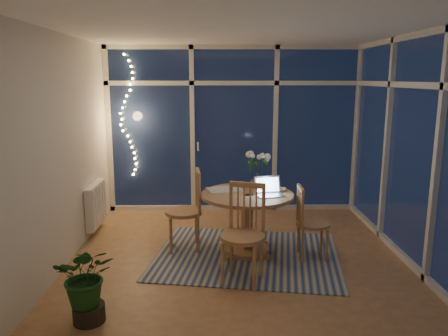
{
  "coord_description": "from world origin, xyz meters",
  "views": [
    {
      "loc": [
        -0.28,
        -4.9,
        2.11
      ],
      "look_at": [
        -0.19,
        0.25,
        1.04
      ],
      "focal_mm": 35.0,
      "sensor_mm": 36.0,
      "label": 1
    }
  ],
  "objects": [
    {
      "name": "radiator",
      "position": [
        -1.94,
        0.9,
        0.4
      ],
      "size": [
        0.1,
        0.7,
        0.58
      ],
      "primitive_type": "cube",
      "color": "white",
      "rests_on": "wall_left"
    },
    {
      "name": "wall_back",
      "position": [
        0.0,
        2.0,
        1.3
      ],
      "size": [
        4.0,
        0.04,
        2.6
      ],
      "primitive_type": "cube",
      "color": "silver",
      "rests_on": "floor"
    },
    {
      "name": "chair_left",
      "position": [
        -0.68,
        0.26,
        0.51
      ],
      "size": [
        0.52,
        0.52,
        1.03
      ],
      "primitive_type": "cube",
      "rotation": [
        0.0,
        0.0,
        -1.47
      ],
      "color": "#9E6447",
      "rests_on": "floor"
    },
    {
      "name": "potted_plant",
      "position": [
        -1.4,
        -1.39,
        0.38
      ],
      "size": [
        0.6,
        0.54,
        0.76
      ],
      "primitive_type": "imported",
      "rotation": [
        0.0,
        0.0,
        0.14
      ],
      "color": "#184418",
      "rests_on": "floor"
    },
    {
      "name": "rug",
      "position": [
        0.09,
        0.03,
        0.01
      ],
      "size": [
        2.42,
        2.05,
        0.01
      ],
      "primitive_type": "cube",
      "rotation": [
        0.0,
        0.0,
        -0.16
      ],
      "color": "#B6B294",
      "rests_on": "floor"
    },
    {
      "name": "garden_shrubs",
      "position": [
        -0.8,
        3.4,
        0.45
      ],
      "size": [
        0.9,
        0.9,
        0.9
      ],
      "primitive_type": "sphere",
      "color": "black",
      "rests_on": "ground"
    },
    {
      "name": "chair_right",
      "position": [
        0.86,
        -0.03,
        0.45
      ],
      "size": [
        0.42,
        0.42,
        0.89
      ],
      "primitive_type": "cube",
      "rotation": [
        0.0,
        0.0,
        1.56
      ],
      "color": "#9E6447",
      "rests_on": "floor"
    },
    {
      "name": "fairy_lights",
      "position": [
        -1.65,
        1.88,
        1.52
      ],
      "size": [
        0.24,
        0.1,
        1.85
      ],
      "primitive_type": null,
      "color": "#FFCD66",
      "rests_on": "window_wall_back"
    },
    {
      "name": "chair_front",
      "position": [
        -0.01,
        -0.64,
        0.52
      ],
      "size": [
        0.61,
        0.61,
        1.05
      ],
      "primitive_type": "cube",
      "rotation": [
        0.0,
        0.0,
        -0.31
      ],
      "color": "#9E6447",
      "rests_on": "floor"
    },
    {
      "name": "wall_left",
      "position": [
        -2.0,
        0.0,
        1.3
      ],
      "size": [
        0.04,
        4.0,
        2.6
      ],
      "primitive_type": "cube",
      "color": "silver",
      "rests_on": "floor"
    },
    {
      "name": "neighbour_roof",
      "position": [
        0.3,
        8.5,
        2.2
      ],
      "size": [
        7.0,
        3.0,
        2.2
      ],
      "primitive_type": "cube",
      "color": "#32343C",
      "rests_on": "ground"
    },
    {
      "name": "ceiling",
      "position": [
        0.0,
        0.0,
        2.6
      ],
      "size": [
        4.0,
        4.0,
        0.0
      ],
      "primitive_type": "plane",
      "color": "white",
      "rests_on": "wall_back"
    },
    {
      "name": "dining_table",
      "position": [
        0.09,
        0.13,
        0.38
      ],
      "size": [
        1.27,
        1.27,
        0.75
      ],
      "primitive_type": "cylinder",
      "rotation": [
        0.0,
        0.0,
        -0.16
      ],
      "color": "#9E6447",
      "rests_on": "floor"
    },
    {
      "name": "phone",
      "position": [
        0.1,
        0.05,
        0.76
      ],
      "size": [
        0.12,
        0.07,
        0.01
      ],
      "primitive_type": "cube",
      "rotation": [
        0.0,
        0.0,
        0.13
      ],
      "color": "black",
      "rests_on": "dining_table"
    },
    {
      "name": "garden_patio",
      "position": [
        0.5,
        5.0,
        -0.06
      ],
      "size": [
        12.0,
        6.0,
        0.1
      ],
      "primitive_type": "cube",
      "color": "black",
      "rests_on": "ground"
    },
    {
      "name": "wall_right",
      "position": [
        2.0,
        0.0,
        1.3
      ],
      "size": [
        0.04,
        4.0,
        2.6
      ],
      "primitive_type": "cube",
      "color": "silver",
      "rests_on": "floor"
    },
    {
      "name": "flower_vase",
      "position": [
        0.23,
        0.4,
        0.86
      ],
      "size": [
        0.23,
        0.23,
        0.21
      ],
      "primitive_type": "imported",
      "rotation": [
        0.0,
        0.0,
        -0.16
      ],
      "color": "silver",
      "rests_on": "dining_table"
    },
    {
      "name": "bowl",
      "position": [
        0.5,
        0.24,
        0.77
      ],
      "size": [
        0.17,
        0.17,
        0.04
      ],
      "primitive_type": "imported",
      "rotation": [
        0.0,
        0.0,
        -0.16
      ],
      "color": "white",
      "rests_on": "dining_table"
    },
    {
      "name": "floor",
      "position": [
        0.0,
        0.0,
        0.0
      ],
      "size": [
        4.0,
        4.0,
        0.0
      ],
      "primitive_type": "plane",
      "color": "#986042",
      "rests_on": "ground"
    },
    {
      "name": "laptop",
      "position": [
        0.35,
        0.02,
        0.87
      ],
      "size": [
        0.36,
        0.33,
        0.23
      ],
      "primitive_type": null,
      "rotation": [
        0.0,
        0.0,
        0.21
      ],
      "color": "silver",
      "rests_on": "dining_table"
    },
    {
      "name": "newspapers",
      "position": [
        -0.17,
        0.26,
        0.76
      ],
      "size": [
        0.42,
        0.34,
        0.01
      ],
      "primitive_type": "cube",
      "rotation": [
        0.0,
        0.0,
        0.1
      ],
      "color": "silver",
      "rests_on": "dining_table"
    },
    {
      "name": "wall_front",
      "position": [
        0.0,
        -2.0,
        1.3
      ],
      "size": [
        4.0,
        0.04,
        2.6
      ],
      "primitive_type": "cube",
      "color": "silver",
      "rests_on": "floor"
    },
    {
      "name": "garden_fence",
      "position": [
        0.0,
        5.5,
        0.9
      ],
      "size": [
        11.0,
        0.08,
        1.8
      ],
      "primitive_type": "cube",
      "color": "#3E2316",
      "rests_on": "ground"
    },
    {
      "name": "window_wall_right",
      "position": [
        1.96,
        0.0,
        1.3
      ],
      "size": [
        0.1,
        4.0,
        2.6
      ],
      "primitive_type": "cube",
      "color": "silver",
      "rests_on": "floor"
    },
    {
      "name": "window_wall_back",
      "position": [
        0.0,
        1.96,
        1.3
      ],
      "size": [
        4.0,
        0.1,
        2.6
      ],
      "primitive_type": "cube",
      "color": "silver",
      "rests_on": "floor"
    }
  ]
}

